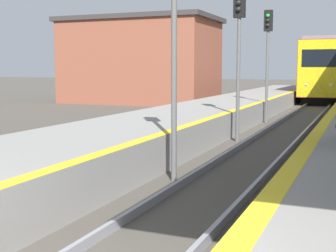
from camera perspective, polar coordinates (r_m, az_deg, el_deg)
train at (r=39.39m, az=19.01°, el=6.47°), size 2.69×17.62×4.44m
signal_near at (r=9.79m, az=0.72°, el=12.95°), size 0.36×0.31×4.89m
signal_mid at (r=15.37m, az=8.63°, el=10.72°), size 0.36×0.31×4.89m
signal_far at (r=21.11m, az=12.06°, el=9.62°), size 0.36×0.31×4.89m
station_building at (r=32.92m, az=-3.39°, el=7.98°), size 10.55×6.24×5.84m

